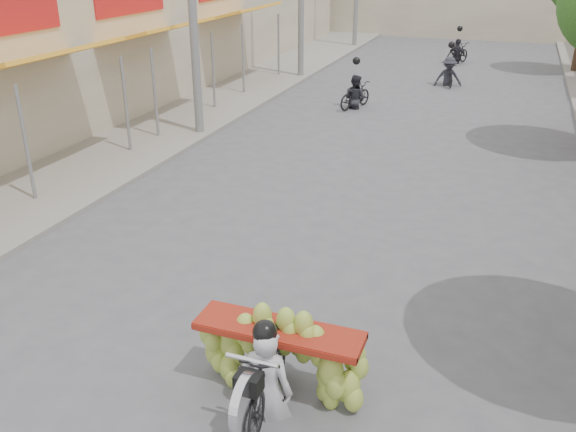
# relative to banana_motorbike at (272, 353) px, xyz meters

# --- Properties ---
(sidewalk_left) EXTENTS (4.00, 60.00, 0.12)m
(sidewalk_left) POSITION_rel_banana_motorbike_xyz_m (-7.75, 12.85, -0.65)
(sidewalk_left) COLOR gray
(sidewalk_left) RESTS_ON ground
(shophouse_row_left) EXTENTS (9.77, 40.00, 6.00)m
(shophouse_row_left) POSITION_rel_banana_motorbike_xyz_m (-12.73, 11.83, 2.28)
(shophouse_row_left) COLOR #BDB095
(shophouse_row_left) RESTS_ON ground
(banana_motorbike) EXTENTS (2.20, 1.83, 2.15)m
(banana_motorbike) POSITION_rel_banana_motorbike_xyz_m (0.00, 0.00, 0.00)
(banana_motorbike) COLOR black
(banana_motorbike) RESTS_ON ground
(bg_motorbike_a) EXTENTS (1.07, 1.65, 1.95)m
(bg_motorbike_a) POSITION_rel_banana_motorbike_xyz_m (-2.73, 14.58, 0.04)
(bg_motorbike_a) COLOR black
(bg_motorbike_a) RESTS_ON ground
(bg_motorbike_b) EXTENTS (1.17, 1.63, 1.95)m
(bg_motorbike_b) POSITION_rel_banana_motorbike_xyz_m (-0.17, 19.31, 0.15)
(bg_motorbike_b) COLOR black
(bg_motorbike_b) RESTS_ON ground
(bg_motorbike_c) EXTENTS (1.26, 1.77, 1.95)m
(bg_motorbike_c) POSITION_rel_banana_motorbike_xyz_m (-0.38, 24.54, 0.07)
(bg_motorbike_c) COLOR black
(bg_motorbike_c) RESTS_ON ground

